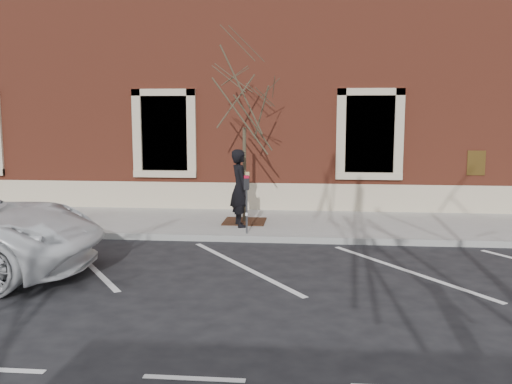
# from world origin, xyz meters

# --- Properties ---
(ground) EXTENTS (120.00, 120.00, 0.00)m
(ground) POSITION_xyz_m (0.00, 0.00, 0.00)
(ground) COLOR #28282B
(ground) RESTS_ON ground
(sidewalk_near) EXTENTS (40.00, 3.50, 0.15)m
(sidewalk_near) POSITION_xyz_m (0.00, 1.75, 0.07)
(sidewalk_near) COLOR #B4B0A9
(sidewalk_near) RESTS_ON ground
(curb_near) EXTENTS (40.00, 0.12, 0.15)m
(curb_near) POSITION_xyz_m (0.00, -0.05, 0.07)
(curb_near) COLOR #9E9E99
(curb_near) RESTS_ON ground
(parking_stripes) EXTENTS (28.00, 4.40, 0.01)m
(parking_stripes) POSITION_xyz_m (0.00, -2.20, 0.00)
(parking_stripes) COLOR silver
(parking_stripes) RESTS_ON ground
(building_civic) EXTENTS (40.00, 8.62, 8.00)m
(building_civic) POSITION_xyz_m (0.00, 7.74, 4.00)
(building_civic) COLOR brown
(building_civic) RESTS_ON ground
(man) EXTENTS (0.70, 0.84, 1.96)m
(man) POSITION_xyz_m (-0.45, 1.03, 1.13)
(man) COLOR black
(man) RESTS_ON sidewalk_near
(parking_meter) EXTENTS (0.13, 0.10, 1.40)m
(parking_meter) POSITION_xyz_m (-0.18, 0.18, 1.12)
(parking_meter) COLOR #595B60
(parking_meter) RESTS_ON sidewalk_near
(tree_grate) EXTENTS (1.10, 1.10, 0.03)m
(tree_grate) POSITION_xyz_m (-0.40, 1.61, 0.16)
(tree_grate) COLOR #442315
(tree_grate) RESTS_ON sidewalk_near
(sapling) EXTENTS (2.72, 2.72, 4.53)m
(sapling) POSITION_xyz_m (-0.40, 1.61, 3.32)
(sapling) COLOR #4D422F
(sapling) RESTS_ON sidewalk_near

